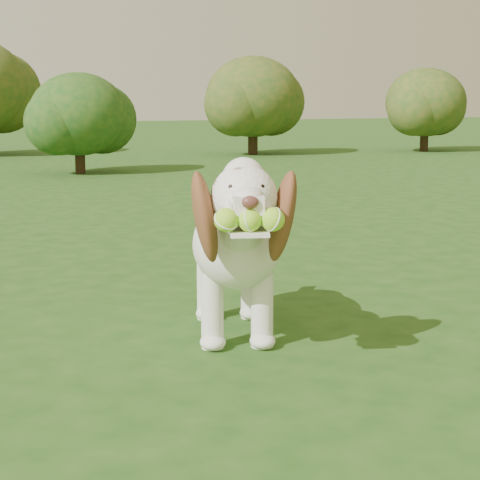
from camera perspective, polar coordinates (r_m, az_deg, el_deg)
name	(u,v)px	position (r m, az deg, el deg)	size (l,w,h in m)	color
ground	(219,332)	(3.85, -1.49, -6.57)	(80.00, 80.00, 0.00)	#1E4614
dog	(235,240)	(3.64, -0.38, -0.02)	(0.78, 1.30, 0.87)	white
shrub_c	(79,114)	(12.45, -11.41, 8.75)	(1.47, 1.47, 1.52)	#382314
shrub_h	(426,102)	(18.19, 13.06, 9.51)	(1.75, 1.75, 1.81)	#382314
shrub_f	(253,97)	(16.64, 0.93, 10.14)	(1.93, 1.93, 2.00)	#382314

